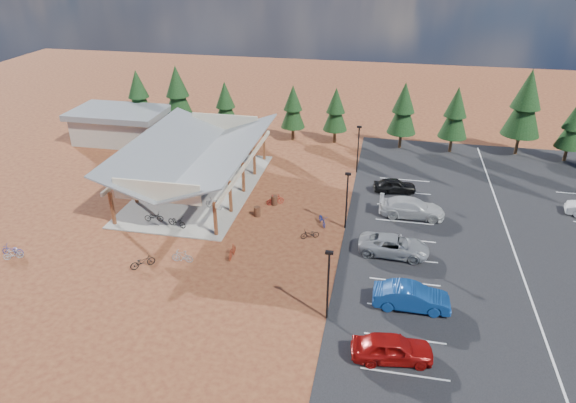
{
  "coord_description": "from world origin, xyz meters",
  "views": [
    {
      "loc": [
        7.75,
        -36.29,
        21.99
      ],
      "look_at": [
        -0.06,
        2.33,
        1.86
      ],
      "focal_mm": 32.0,
      "sensor_mm": 36.0,
      "label": 1
    }
  ],
  "objects_px": {
    "bike_2": "(178,176)",
    "outbuilding": "(120,125)",
    "bike_15": "(275,200)",
    "bike_5": "(214,203)",
    "bike_7": "(229,155)",
    "bike_14": "(322,220)",
    "car_3": "(412,208)",
    "bike_0": "(154,217)",
    "car_0": "(392,348)",
    "car_1": "(411,297)",
    "trash_bin_1": "(274,200)",
    "bike_11": "(232,251)",
    "bike_16": "(310,234)",
    "bike_6": "(220,179)",
    "trash_bin_0": "(257,211)",
    "lamp_post_0": "(328,281)",
    "bike_1": "(161,187)",
    "bike_13": "(182,256)",
    "lamp_post_1": "(347,197)",
    "bike_pavilion": "(196,152)",
    "bike_3": "(208,159)",
    "car_4": "(395,185)",
    "car_2": "(394,246)",
    "bike_4": "(177,222)",
    "bike_9": "(13,254)",
    "bike_12": "(142,262)",
    "lamp_post_2": "(358,146)"
  },
  "relations": [
    {
      "from": "lamp_post_0",
      "to": "bike_1",
      "type": "bearing_deg",
      "value": 139.99
    },
    {
      "from": "lamp_post_0",
      "to": "bike_4",
      "type": "distance_m",
      "value": 17.01
    },
    {
      "from": "bike_2",
      "to": "outbuilding",
      "type": "bearing_deg",
      "value": 64.72
    },
    {
      "from": "car_0",
      "to": "car_1",
      "type": "height_order",
      "value": "car_1"
    },
    {
      "from": "bike_2",
      "to": "bike_14",
      "type": "xyz_separation_m",
      "value": [
        15.61,
        -5.9,
        -0.1
      ]
    },
    {
      "from": "bike_3",
      "to": "bike_9",
      "type": "relative_size",
      "value": 1.1
    },
    {
      "from": "trash_bin_0",
      "to": "car_1",
      "type": "xyz_separation_m",
      "value": [
        13.26,
        -10.39,
        0.43
      ]
    },
    {
      "from": "bike_6",
      "to": "bike_12",
      "type": "relative_size",
      "value": 0.82
    },
    {
      "from": "bike_12",
      "to": "trash_bin_1",
      "type": "bearing_deg",
      "value": -75.56
    },
    {
      "from": "lamp_post_0",
      "to": "car_4",
      "type": "height_order",
      "value": "lamp_post_0"
    },
    {
      "from": "lamp_post_1",
      "to": "bike_5",
      "type": "xyz_separation_m",
      "value": [
        -12.08,
        0.91,
        -2.32
      ]
    },
    {
      "from": "bike_0",
      "to": "trash_bin_0",
      "type": "bearing_deg",
      "value": -78.6
    },
    {
      "from": "car_3",
      "to": "bike_0",
      "type": "bearing_deg",
      "value": 103.7
    },
    {
      "from": "bike_0",
      "to": "bike_1",
      "type": "distance_m",
      "value": 5.97
    },
    {
      "from": "bike_1",
      "to": "bike_11",
      "type": "bearing_deg",
      "value": -133.23
    },
    {
      "from": "bike_14",
      "to": "bike_4",
      "type": "bearing_deg",
      "value": 170.12
    },
    {
      "from": "bike_pavilion",
      "to": "bike_9",
      "type": "height_order",
      "value": "bike_pavilion"
    },
    {
      "from": "bike_9",
      "to": "car_0",
      "type": "distance_m",
      "value": 29.24
    },
    {
      "from": "bike_13",
      "to": "bike_0",
      "type": "bearing_deg",
      "value": -139.46
    },
    {
      "from": "bike_13",
      "to": "bike_16",
      "type": "xyz_separation_m",
      "value": [
        8.98,
        5.38,
        -0.1
      ]
    },
    {
      "from": "trash_bin_1",
      "to": "bike_0",
      "type": "bearing_deg",
      "value": -150.86
    },
    {
      "from": "bike_5",
      "to": "bike_16",
      "type": "bearing_deg",
      "value": -89.72
    },
    {
      "from": "car_1",
      "to": "trash_bin_0",
      "type": "bearing_deg",
      "value": 51.16
    },
    {
      "from": "bike_0",
      "to": "bike_5",
      "type": "height_order",
      "value": "bike_5"
    },
    {
      "from": "lamp_post_1",
      "to": "bike_1",
      "type": "xyz_separation_m",
      "value": [
        -18.3,
        3.36,
        -2.44
      ]
    },
    {
      "from": "bike_15",
      "to": "bike_5",
      "type": "bearing_deg",
      "value": 80.96
    },
    {
      "from": "bike_7",
      "to": "bike_14",
      "type": "bearing_deg",
      "value": -131.08
    },
    {
      "from": "bike_0",
      "to": "bike_13",
      "type": "distance_m",
      "value": 7.18
    },
    {
      "from": "bike_pavilion",
      "to": "bike_3",
      "type": "xyz_separation_m",
      "value": [
        -1.18,
        6.05,
        -3.24
      ]
    },
    {
      "from": "lamp_post_1",
      "to": "bike_6",
      "type": "xyz_separation_m",
      "value": [
        -13.26,
        6.34,
        -2.47
      ]
    },
    {
      "from": "outbuilding",
      "to": "car_0",
      "type": "xyz_separation_m",
      "value": [
        33.21,
        -30.9,
        -1.18
      ]
    },
    {
      "from": "bike_11",
      "to": "car_2",
      "type": "height_order",
      "value": "car_2"
    },
    {
      "from": "trash_bin_1",
      "to": "car_1",
      "type": "height_order",
      "value": "car_1"
    },
    {
      "from": "outbuilding",
      "to": "bike_16",
      "type": "height_order",
      "value": "outbuilding"
    },
    {
      "from": "trash_bin_1",
      "to": "car_0",
      "type": "relative_size",
      "value": 0.19
    },
    {
      "from": "bike_4",
      "to": "car_2",
      "type": "distance_m",
      "value": 18.22
    },
    {
      "from": "car_4",
      "to": "bike_7",
      "type": "bearing_deg",
      "value": 65.13
    },
    {
      "from": "trash_bin_0",
      "to": "bike_4",
      "type": "relative_size",
      "value": 0.49
    },
    {
      "from": "bike_3",
      "to": "car_2",
      "type": "xyz_separation_m",
      "value": [
        20.28,
        -14.45,
        0.21
      ]
    },
    {
      "from": "bike_14",
      "to": "car_3",
      "type": "bearing_deg",
      "value": -1.92
    },
    {
      "from": "outbuilding",
      "to": "lamp_post_1",
      "type": "xyz_separation_m",
      "value": [
        29.0,
        -16.0,
        0.95
      ]
    },
    {
      "from": "lamp_post_2",
      "to": "bike_13",
      "type": "distance_m",
      "value": 23.02
    },
    {
      "from": "bike_12",
      "to": "bike_11",
      "type": "bearing_deg",
      "value": -110.09
    },
    {
      "from": "bike_7",
      "to": "bike_16",
      "type": "bearing_deg",
      "value": -137.9
    },
    {
      "from": "lamp_post_1",
      "to": "bike_15",
      "type": "xyz_separation_m",
      "value": [
        -6.81,
        3.04,
        -2.47
      ]
    },
    {
      "from": "lamp_post_1",
      "to": "bike_5",
      "type": "height_order",
      "value": "lamp_post_1"
    },
    {
      "from": "bike_15",
      "to": "bike_11",
      "type": "bearing_deg",
      "value": 140.85
    },
    {
      "from": "bike_1",
      "to": "car_1",
      "type": "distance_m",
      "value": 27.08
    },
    {
      "from": "bike_2",
      "to": "bike_6",
      "type": "xyz_separation_m",
      "value": [
        4.35,
        0.25,
        -0.05
      ]
    },
    {
      "from": "trash_bin_1",
      "to": "bike_11",
      "type": "xyz_separation_m",
      "value": [
        -1.24,
        -9.24,
        0.06
      ]
    }
  ]
}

